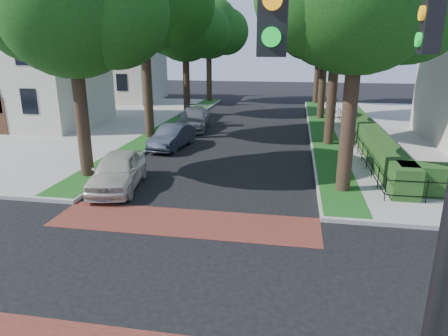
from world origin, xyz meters
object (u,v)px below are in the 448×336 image
at_px(traffic_signal, 438,144).
at_px(parked_car_front, 118,171).
at_px(parked_car_rear, 193,119).
at_px(parked_car_middle, 172,137).

bearing_deg(traffic_signal, parked_car_front, 129.07).
distance_m(traffic_signal, parked_car_rear, 24.93).
height_order(parked_car_middle, parked_car_rear, parked_car_rear).
bearing_deg(parked_car_middle, parked_car_rear, 99.18).
relative_size(traffic_signal, parked_car_middle, 1.99).
relative_size(parked_car_front, parked_car_rear, 0.86).
bearing_deg(parked_car_middle, traffic_signal, -57.23).
distance_m(parked_car_front, parked_car_middle, 6.94).
relative_size(traffic_signal, parked_car_front, 1.82).
distance_m(parked_car_front, parked_car_rear, 12.65).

